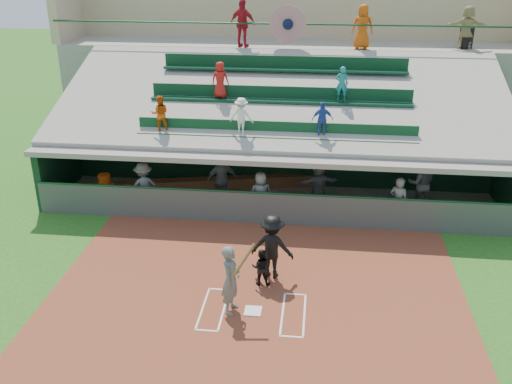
# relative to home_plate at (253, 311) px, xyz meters

# --- Properties ---
(ground) EXTENTS (100.00, 100.00, 0.00)m
(ground) POSITION_rel_home_plate_xyz_m (0.00, 0.00, -0.04)
(ground) COLOR #235919
(ground) RESTS_ON ground
(dirt_slab) EXTENTS (11.00, 9.00, 0.02)m
(dirt_slab) POSITION_rel_home_plate_xyz_m (0.00, 0.50, -0.03)
(dirt_slab) COLOR brown
(dirt_slab) RESTS_ON ground
(home_plate) EXTENTS (0.43, 0.43, 0.03)m
(home_plate) POSITION_rel_home_plate_xyz_m (0.00, 0.00, 0.00)
(home_plate) COLOR white
(home_plate) RESTS_ON dirt_slab
(batters_box_chalk) EXTENTS (2.65, 1.85, 0.01)m
(batters_box_chalk) POSITION_rel_home_plate_xyz_m (0.00, 0.00, -0.01)
(batters_box_chalk) COLOR white
(batters_box_chalk) RESTS_ON dirt_slab
(dugout_floor) EXTENTS (16.00, 3.50, 0.04)m
(dugout_floor) POSITION_rel_home_plate_xyz_m (0.00, 6.75, -0.02)
(dugout_floor) COLOR gray
(dugout_floor) RESTS_ON ground
(concourse_slab) EXTENTS (20.00, 3.00, 4.60)m
(concourse_slab) POSITION_rel_home_plate_xyz_m (0.00, 13.50, 2.26)
(concourse_slab) COLOR gray
(concourse_slab) RESTS_ON ground
(grandstand) EXTENTS (20.40, 10.40, 7.80)m
(grandstand) POSITION_rel_home_plate_xyz_m (-0.01, 10.52, 2.22)
(grandstand) COLOR #4D524D
(grandstand) RESTS_ON ground
(batter_at_plate) EXTENTS (0.90, 0.79, 1.95)m
(batter_at_plate) POSITION_rel_home_plate_xyz_m (-0.55, -0.01, 0.91)
(batter_at_plate) COLOR #565954
(batter_at_plate) RESTS_ON dirt_slab
(catcher) EXTENTS (0.53, 0.42, 1.06)m
(catcher) POSITION_rel_home_plate_xyz_m (0.06, 1.30, 0.52)
(catcher) COLOR black
(catcher) RESTS_ON dirt_slab
(home_umpire) EXTENTS (1.28, 0.85, 1.85)m
(home_umpire) POSITION_rel_home_plate_xyz_m (0.32, 1.77, 0.91)
(home_umpire) COLOR black
(home_umpire) RESTS_ON dirt_slab
(dugout_bench) EXTENTS (14.49, 3.83, 0.44)m
(dugout_bench) POSITION_rel_home_plate_xyz_m (-0.18, 8.13, 0.23)
(dugout_bench) COLOR #915A34
(dugout_bench) RESTS_ON dugout_floor
(white_table) EXTENTS (0.86, 0.75, 0.64)m
(white_table) POSITION_rel_home_plate_xyz_m (-6.10, 5.95, 0.32)
(white_table) COLOR silver
(white_table) RESTS_ON dugout_floor
(water_cooler) EXTENTS (0.43, 0.43, 0.43)m
(water_cooler) POSITION_rel_home_plate_xyz_m (-6.04, 6.00, 0.86)
(water_cooler) COLOR #E94E0D
(water_cooler) RESTS_ON white_table
(dugout_player_a) EXTENTS (1.29, 1.06, 1.74)m
(dugout_player_a) POSITION_rel_home_plate_xyz_m (-4.45, 5.55, 0.88)
(dugout_player_a) COLOR #585A55
(dugout_player_a) RESTS_ON dugout_floor
(dugout_player_b) EXTENTS (1.20, 0.84, 1.89)m
(dugout_player_b) POSITION_rel_home_plate_xyz_m (-1.85, 6.28, 0.95)
(dugout_player_b) COLOR #5A5D58
(dugout_player_b) RESTS_ON dugout_floor
(dugout_player_c) EXTENTS (0.90, 0.74, 1.59)m
(dugout_player_c) POSITION_rel_home_plate_xyz_m (-0.40, 5.51, 0.80)
(dugout_player_c) COLOR #61645F
(dugout_player_c) RESTS_ON dugout_floor
(dugout_player_d) EXTENTS (1.59, 0.91, 1.63)m
(dugout_player_d) POSITION_rel_home_plate_xyz_m (1.52, 6.58, 0.82)
(dugout_player_d) COLOR #5D5F5A
(dugout_player_d) RESTS_ON dugout_floor
(dugout_player_e) EXTENTS (0.74, 0.65, 1.72)m
(dugout_player_e) POSITION_rel_home_plate_xyz_m (4.11, 5.27, 0.86)
(dugout_player_e) COLOR #585B55
(dugout_player_e) RESTS_ON dugout_floor
(dugout_player_f) EXTENTS (0.94, 0.74, 1.91)m
(dugout_player_f) POSITION_rel_home_plate_xyz_m (5.05, 6.75, 0.96)
(dugout_player_f) COLOR #5B5E58
(dugout_player_f) RESTS_ON dugout_floor
(trash_bin) EXTENTS (0.57, 0.57, 0.85)m
(trash_bin) POSITION_rel_home_plate_xyz_m (7.32, 12.99, 4.99)
(trash_bin) COLOR black
(trash_bin) RESTS_ON concourse_slab
(concourse_staff_a) EXTENTS (1.22, 0.80, 1.92)m
(concourse_staff_a) POSITION_rel_home_plate_xyz_m (-1.89, 12.28, 5.53)
(concourse_staff_a) COLOR #B11421
(concourse_staff_a) RESTS_ON concourse_slab
(concourse_staff_b) EXTENTS (0.92, 0.64, 1.79)m
(concourse_staff_b) POSITION_rel_home_plate_xyz_m (3.02, 12.33, 5.46)
(concourse_staff_b) COLOR #CC4D0C
(concourse_staff_b) RESTS_ON concourse_slab
(concourse_staff_c) EXTENTS (1.67, 0.72, 1.74)m
(concourse_staff_c) POSITION_rel_home_plate_xyz_m (7.26, 12.85, 5.44)
(concourse_staff_c) COLOR tan
(concourse_staff_c) RESTS_ON concourse_slab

